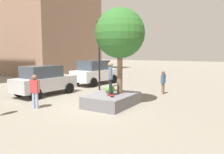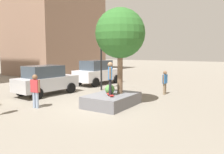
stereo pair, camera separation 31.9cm
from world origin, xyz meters
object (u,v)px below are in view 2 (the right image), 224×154
(skateboard, at_px, (110,95))
(passerby_with_bag, at_px, (35,89))
(traffic_light_corner, at_px, (101,44))
(bystander_watching, at_px, (165,81))
(plaza_tree, at_px, (120,34))
(sedan_parked, at_px, (46,80))
(police_car, at_px, (98,72))
(planter_ledge, at_px, (112,100))
(skateboarder, at_px, (110,76))

(skateboard, relative_size, passerby_with_bag, 0.44)
(traffic_light_corner, relative_size, bystander_watching, 3.17)
(plaza_tree, relative_size, passerby_with_bag, 2.63)
(sedan_parked, bearing_deg, bystander_watching, -56.95)
(plaza_tree, height_order, police_car, plaza_tree)
(bystander_watching, bearing_deg, traffic_light_corner, 100.17)
(skateboard, bearing_deg, sedan_parked, 82.83)
(planter_ledge, relative_size, bystander_watching, 1.85)
(planter_ledge, relative_size, skateboard, 3.93)
(skateboarder, relative_size, police_car, 0.36)
(sedan_parked, distance_m, traffic_light_corner, 4.62)
(plaza_tree, xyz_separation_m, skateboarder, (-0.87, 0.05, -2.11))
(planter_ledge, bearing_deg, skateboarder, -159.42)
(skateboard, bearing_deg, planter_ledge, 20.58)
(skateboard, distance_m, passerby_with_bag, 3.73)
(plaza_tree, bearing_deg, traffic_light_corner, 47.12)
(plaza_tree, bearing_deg, skateboard, 176.46)
(skateboarder, distance_m, bystander_watching, 5.08)
(police_car, bearing_deg, skateboard, -139.63)
(police_car, distance_m, bystander_watching, 6.65)
(planter_ledge, relative_size, plaza_tree, 0.65)
(police_car, xyz_separation_m, passerby_with_bag, (-8.39, -2.30, -0.07))
(planter_ledge, xyz_separation_m, police_car, (5.96, 5.26, 0.74))
(skateboard, relative_size, police_car, 0.16)
(skateboarder, bearing_deg, plaza_tree, -3.54)
(police_car, bearing_deg, plaza_tree, -135.18)
(bystander_watching, bearing_deg, skateboarder, 167.61)
(plaza_tree, xyz_separation_m, skateboard, (-0.87, 0.05, -3.06))
(skateboarder, xyz_separation_m, police_car, (6.37, 5.41, -0.57))
(police_car, distance_m, traffic_light_corner, 3.78)
(passerby_with_bag, bearing_deg, plaza_tree, -47.58)
(planter_ledge, bearing_deg, bystander_watching, -15.31)
(police_car, xyz_separation_m, traffic_light_corner, (-2.26, -1.98, 2.30))
(plaza_tree, distance_m, police_car, 8.20)
(planter_ledge, height_order, police_car, police_car)
(passerby_with_bag, bearing_deg, traffic_light_corner, 3.00)
(bystander_watching, bearing_deg, plaza_tree, 165.77)
(planter_ledge, relative_size, skateboarder, 1.78)
(bystander_watching, height_order, passerby_with_bag, passerby_with_bag)
(skateboard, xyz_separation_m, passerby_with_bag, (-2.03, 3.11, 0.31))
(plaza_tree, relative_size, traffic_light_corner, 0.90)
(skateboard, bearing_deg, police_car, 40.37)
(plaza_tree, relative_size, skateboard, 6.03)
(traffic_light_corner, bearing_deg, police_car, 41.18)
(sedan_parked, bearing_deg, skateboarder, -97.17)
(plaza_tree, distance_m, traffic_light_corner, 4.77)
(plaza_tree, relative_size, police_car, 0.97)
(traffic_light_corner, xyz_separation_m, passerby_with_bag, (-6.13, -0.32, -2.37))
(planter_ledge, distance_m, passerby_with_bag, 3.89)
(passerby_with_bag, bearing_deg, skateboard, -56.92)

